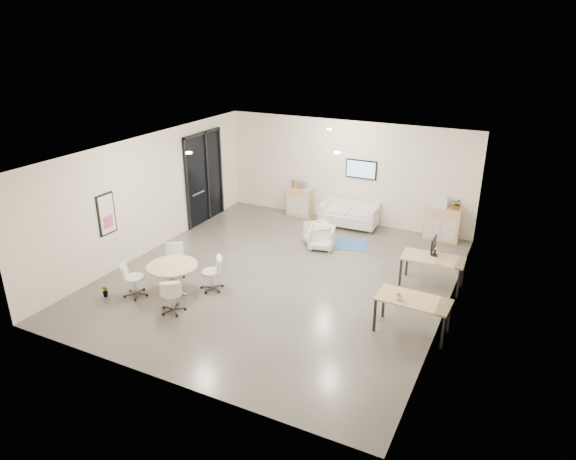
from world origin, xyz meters
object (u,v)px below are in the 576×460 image
(sideboard_left, at_px, (300,202))
(round_table, at_px, (172,268))
(loveseat, at_px, (350,215))
(armchair_right, at_px, (322,237))
(sideboard_right, at_px, (442,224))
(desk_front, at_px, (413,302))
(armchair_left, at_px, (318,233))
(desk_rear, at_px, (433,261))

(sideboard_left, relative_size, round_table, 0.79)
(loveseat, xyz_separation_m, armchair_right, (-0.11, -1.98, -0.00))
(sideboard_left, distance_m, armchair_right, 2.77)
(sideboard_right, relative_size, desk_front, 0.66)
(desk_front, bearing_deg, sideboard_left, 135.81)
(loveseat, relative_size, armchair_left, 2.57)
(round_table, bearing_deg, armchair_right, 61.80)
(desk_rear, xyz_separation_m, desk_front, (0.06, -2.19, 0.01))
(sideboard_left, height_order, round_table, sideboard_left)
(armchair_right, height_order, round_table, round_table)
(armchair_right, distance_m, round_table, 4.45)
(loveseat, xyz_separation_m, desk_rear, (3.13, -2.89, 0.32))
(sideboard_right, distance_m, round_table, 7.86)
(loveseat, distance_m, round_table, 6.30)
(sideboard_right, xyz_separation_m, armchair_right, (-2.89, -2.15, -0.14))
(armchair_left, relative_size, desk_front, 0.46)
(sideboard_right, xyz_separation_m, armchair_left, (-3.09, -1.95, -0.15))
(desk_rear, bearing_deg, loveseat, 134.87)
(loveseat, height_order, desk_front, desk_front)
(armchair_left, bearing_deg, sideboard_right, 76.88)
(loveseat, height_order, armchair_left, loveseat)
(desk_front, xyz_separation_m, round_table, (-5.39, -0.82, -0.06))
(loveseat, bearing_deg, desk_rear, -45.12)
(round_table, bearing_deg, armchair_left, 65.22)
(armchair_right, xyz_separation_m, desk_rear, (3.23, -0.91, 0.32))
(sideboard_right, relative_size, armchair_right, 1.41)
(armchair_left, height_order, armchair_right, armchair_right)
(sideboard_left, relative_size, loveseat, 0.52)
(sideboard_left, bearing_deg, sideboard_right, -0.31)
(armchair_right, distance_m, desk_rear, 3.37)
(sideboard_left, height_order, armchair_right, sideboard_left)
(sideboard_right, distance_m, desk_front, 5.27)
(sideboard_right, relative_size, desk_rear, 0.67)
(armchair_left, xyz_separation_m, desk_rear, (3.43, -1.11, 0.33))
(loveseat, relative_size, desk_rear, 1.20)
(armchair_left, height_order, round_table, round_table)
(sideboard_left, xyz_separation_m, round_table, (-0.40, -6.09, 0.17))
(loveseat, bearing_deg, sideboard_right, 1.20)
(sideboard_right, relative_size, armchair_left, 1.43)
(armchair_right, distance_m, desk_front, 4.53)
(sideboard_right, bearing_deg, round_table, -129.44)
(sideboard_left, distance_m, desk_rear, 5.82)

